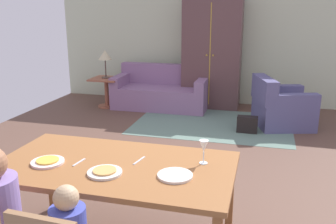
{
  "coord_description": "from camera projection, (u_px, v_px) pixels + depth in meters",
  "views": [
    {
      "loc": [
        0.89,
        -3.65,
        1.9
      ],
      "look_at": [
        -0.07,
        -0.03,
        0.85
      ],
      "focal_mm": 39.65,
      "sensor_mm": 36.0,
      "label": 1
    }
  ],
  "objects": [
    {
      "name": "area_rug",
      "position": [
        212.0,
        124.0,
        6.3
      ],
      "size": [
        2.6,
        1.8,
        0.01
      ],
      "primitive_type": "cube",
      "color": "slate",
      "rests_on": "ground_plane"
    },
    {
      "name": "pizza_near_man",
      "position": [
        48.0,
        160.0,
        2.82
      ],
      "size": [
        0.17,
        0.17,
        0.01
      ],
      "primitive_type": "cylinder",
      "color": "gold",
      "rests_on": "plate_near_man"
    },
    {
      "name": "handbag",
      "position": [
        247.0,
        124.0,
        5.84
      ],
      "size": [
        0.32,
        0.16,
        0.26
      ],
      "primitive_type": "cube",
      "color": "black",
      "rests_on": "ground_plane"
    },
    {
      "name": "back_wall",
      "position": [
        222.0,
        36.0,
        7.42
      ],
      "size": [
        6.87,
        0.1,
        2.7
      ],
      "primitive_type": "cube",
      "color": "beige",
      "rests_on": "ground_plane"
    },
    {
      "name": "couch",
      "position": [
        162.0,
        92.0,
        7.3
      ],
      "size": [
        1.82,
        0.86,
        0.82
      ],
      "color": "gray",
      "rests_on": "ground_plane"
    },
    {
      "name": "armchair",
      "position": [
        280.0,
        107.0,
        6.12
      ],
      "size": [
        1.07,
        1.07,
        0.82
      ],
      "color": "#524F7C",
      "rests_on": "ground_plane"
    },
    {
      "name": "table_lamp",
      "position": [
        105.0,
        56.0,
        7.13
      ],
      "size": [
        0.26,
        0.26,
        0.54
      ],
      "color": "#4C3931",
      "rests_on": "side_table"
    },
    {
      "name": "plate_near_man",
      "position": [
        48.0,
        162.0,
        2.83
      ],
      "size": [
        0.25,
        0.25,
        0.02
      ],
      "primitive_type": "cylinder",
      "color": "silver",
      "rests_on": "dining_table"
    },
    {
      "name": "plate_near_woman",
      "position": [
        175.0,
        175.0,
        2.6
      ],
      "size": [
        0.25,
        0.25,
        0.02
      ],
      "primitive_type": "cylinder",
      "color": "white",
      "rests_on": "dining_table"
    },
    {
      "name": "wine_glass",
      "position": [
        204.0,
        147.0,
        2.79
      ],
      "size": [
        0.07,
        0.07,
        0.19
      ],
      "color": "silver",
      "rests_on": "dining_table"
    },
    {
      "name": "plate_near_child",
      "position": [
        105.0,
        172.0,
        2.65
      ],
      "size": [
        0.25,
        0.25,
        0.02
      ],
      "primitive_type": "cylinder",
      "color": "silver",
      "rests_on": "dining_table"
    },
    {
      "name": "ground_plane",
      "position": [
        187.0,
        163.0,
        4.73
      ],
      "size": [
        6.87,
        6.48,
        0.02
      ],
      "primitive_type": "cube",
      "color": "brown"
    },
    {
      "name": "fork",
      "position": [
        79.0,
        162.0,
        2.84
      ],
      "size": [
        0.04,
        0.15,
        0.01
      ],
      "primitive_type": "cube",
      "rotation": [
        0.0,
        0.0,
        -0.14
      ],
      "color": "silver",
      "rests_on": "dining_table"
    },
    {
      "name": "side_table",
      "position": [
        106.0,
        88.0,
        7.3
      ],
      "size": [
        0.56,
        0.56,
        0.58
      ],
      "color": "#95543C",
      "rests_on": "ground_plane"
    },
    {
      "name": "knife",
      "position": [
        139.0,
        160.0,
        2.87
      ],
      "size": [
        0.05,
        0.17,
        0.01
      ],
      "primitive_type": "cube",
      "rotation": [
        0.0,
        0.0,
        -0.19
      ],
      "color": "silver",
      "rests_on": "dining_table"
    },
    {
      "name": "armoire",
      "position": [
        212.0,
        54.0,
        7.17
      ],
      "size": [
        1.1,
        0.59,
        2.1
      ],
      "color": "brown",
      "rests_on": "ground_plane"
    },
    {
      "name": "pizza_near_child",
      "position": [
        105.0,
        171.0,
        2.64
      ],
      "size": [
        0.17,
        0.17,
        0.01
      ],
      "primitive_type": "cylinder",
      "color": "tan",
      "rests_on": "plate_near_child"
    },
    {
      "name": "dining_table",
      "position": [
        115.0,
        172.0,
        2.84
      ],
      "size": [
        1.81,
        0.98,
        0.76
      ],
      "color": "brown",
      "rests_on": "ground_plane"
    }
  ]
}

